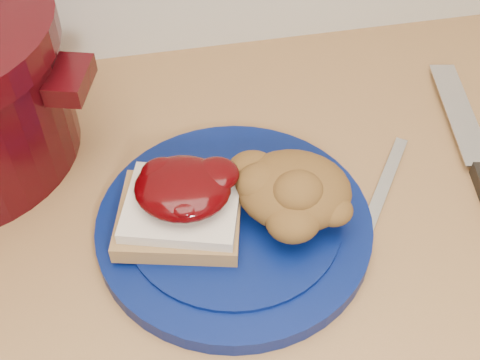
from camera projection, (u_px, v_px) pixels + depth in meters
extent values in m
cylinder|color=#051147|center=(234.00, 224.00, 0.59)|extent=(0.34, 0.34, 0.02)
cube|color=olive|center=(180.00, 216.00, 0.57)|extent=(0.13, 0.12, 0.02)
cube|color=beige|center=(182.00, 205.00, 0.56)|extent=(0.13, 0.12, 0.01)
ellipsoid|color=#310103|center=(183.00, 188.00, 0.55)|extent=(0.11, 0.11, 0.03)
ellipsoid|color=brown|center=(294.00, 190.00, 0.57)|extent=(0.14, 0.13, 0.05)
cube|color=silver|center=(459.00, 112.00, 0.70)|extent=(0.07, 0.18, 0.00)
cube|color=silver|center=(382.00, 191.00, 0.63)|extent=(0.11, 0.14, 0.00)
cube|color=black|center=(70.00, 80.00, 0.59)|extent=(0.05, 0.07, 0.02)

